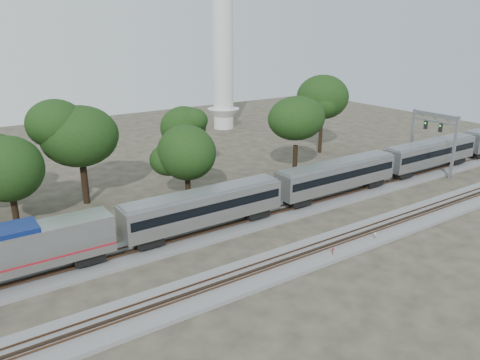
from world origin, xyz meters
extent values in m
plane|color=#383328|center=(0.00, 0.00, 0.00)|extent=(160.00, 160.00, 0.00)
cube|color=slate|center=(0.00, 6.00, 0.20)|extent=(160.00, 5.00, 0.40)
cube|color=brown|center=(0.00, 5.28, 0.66)|extent=(160.00, 0.08, 0.15)
cube|color=brown|center=(0.00, 6.72, 0.66)|extent=(160.00, 0.08, 0.15)
cube|color=slate|center=(0.00, -4.00, 0.20)|extent=(160.00, 5.00, 0.40)
cube|color=brown|center=(0.00, -4.72, 0.66)|extent=(160.00, 0.08, 0.15)
cube|color=brown|center=(0.00, -3.28, 0.66)|extent=(160.00, 0.08, 0.15)
cube|color=#B5B8BD|center=(-18.13, 6.00, 3.40)|extent=(11.09, 3.14, 3.45)
cube|color=maroon|center=(-19.39, 6.00, 2.51)|extent=(13.61, 3.18, 0.19)
cube|color=black|center=(-14.94, 6.00, 1.20)|extent=(2.72, 2.30, 0.94)
cube|color=#B5B8BD|center=(-2.36, 6.00, 3.24)|extent=(18.21, 3.14, 3.14)
cube|color=black|center=(-2.36, 6.00, 3.56)|extent=(17.58, 3.19, 0.94)
cube|color=gray|center=(-2.36, 6.00, 4.86)|extent=(17.79, 2.51, 0.37)
cube|color=black|center=(-8.96, 6.00, 1.20)|extent=(2.72, 2.30, 0.94)
cube|color=black|center=(4.23, 6.00, 1.20)|extent=(2.72, 2.30, 0.94)
cube|color=#B5B8BD|center=(17.27, 6.00, 3.24)|extent=(18.21, 3.14, 3.14)
cube|color=black|center=(17.27, 6.00, 3.56)|extent=(17.58, 3.19, 0.94)
cube|color=gray|center=(17.27, 6.00, 4.86)|extent=(17.79, 2.51, 0.37)
cube|color=black|center=(10.68, 6.00, 1.20)|extent=(2.72, 2.30, 0.94)
cube|color=black|center=(23.87, 6.00, 1.20)|extent=(2.72, 2.30, 0.94)
cube|color=#B5B8BD|center=(36.91, 6.00, 3.24)|extent=(18.21, 3.14, 3.14)
cube|color=black|center=(36.91, 6.00, 3.56)|extent=(17.58, 3.19, 0.94)
cube|color=gray|center=(36.91, 6.00, 4.86)|extent=(17.79, 2.51, 0.37)
cube|color=black|center=(30.32, 6.00, 1.20)|extent=(2.72, 2.30, 0.94)
cube|color=black|center=(43.51, 6.00, 1.20)|extent=(2.72, 2.30, 0.94)
cube|color=black|center=(49.96, 6.00, 1.20)|extent=(2.72, 2.30, 0.94)
cylinder|color=#512D19|center=(5.18, -5.61, 0.50)|extent=(0.07, 0.07, 1.00)
cylinder|color=#A20B15|center=(5.18, -5.61, 0.94)|extent=(0.35, 0.13, 0.35)
cylinder|color=#512D19|center=(11.38, -5.50, 0.49)|extent=(0.07, 0.07, 0.98)
cylinder|color=silver|center=(11.38, -5.50, 0.92)|extent=(0.35, 0.06, 0.35)
cube|color=#512D19|center=(5.73, -5.70, 0.15)|extent=(0.57, 0.46, 0.30)
cylinder|color=silver|center=(28.64, 51.30, 15.03)|extent=(4.29, 4.29, 30.06)
cone|color=silver|center=(28.64, 51.30, 2.15)|extent=(6.87, 6.87, 4.29)
cube|color=gray|center=(37.01, 2.41, 4.62)|extent=(0.36, 0.36, 9.23)
cube|color=gray|center=(37.01, 9.59, 4.62)|extent=(0.36, 0.36, 9.23)
cube|color=gray|center=(37.01, 6.00, 8.92)|extent=(0.41, 7.59, 0.62)
cube|color=gray|center=(37.01, 6.00, 8.00)|extent=(0.26, 7.59, 0.26)
cube|color=black|center=(36.70, 4.77, 7.28)|extent=(0.26, 0.51, 1.23)
cube|color=black|center=(36.70, 7.23, 7.28)|extent=(0.26, 0.51, 1.23)
cylinder|color=black|center=(-18.76, 19.37, 1.85)|extent=(0.70, 0.70, 3.71)
ellipsoid|color=black|center=(-18.76, 19.37, 6.89)|extent=(6.99, 6.99, 5.94)
cylinder|color=black|center=(-10.02, 22.69, 2.34)|extent=(0.70, 0.70, 4.67)
ellipsoid|color=black|center=(-10.02, 22.69, 8.67)|extent=(8.81, 8.81, 7.49)
cylinder|color=black|center=(0.56, 15.20, 1.80)|extent=(0.70, 0.70, 3.61)
ellipsoid|color=black|center=(0.56, 15.20, 6.70)|extent=(6.80, 6.80, 5.78)
cylinder|color=black|center=(5.87, 26.15, 1.98)|extent=(0.70, 0.70, 3.95)
ellipsoid|color=black|center=(5.87, 26.15, 7.34)|extent=(7.46, 7.46, 6.34)
cylinder|color=black|center=(19.14, 16.38, 2.35)|extent=(0.70, 0.70, 4.71)
ellipsoid|color=black|center=(19.14, 16.38, 8.74)|extent=(8.88, 8.88, 7.54)
cylinder|color=black|center=(31.74, 24.30, 2.64)|extent=(0.70, 0.70, 5.27)
ellipsoid|color=black|center=(31.74, 24.30, 9.79)|extent=(9.94, 9.94, 8.45)
camera|label=1|loc=(-25.07, -34.20, 21.53)|focal=35.00mm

